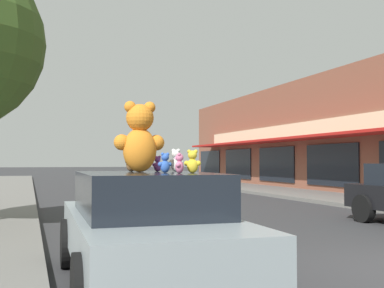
% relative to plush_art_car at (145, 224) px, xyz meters
% --- Properties ---
extents(plush_art_car, '(2.04, 4.45, 1.43)m').
position_rel_plush_art_car_xyz_m(plush_art_car, '(0.00, 0.00, 0.00)').
color(plush_art_car, '#8C999E').
rests_on(plush_art_car, ground_plane).
extents(teddy_bear_giant, '(0.70, 0.43, 0.95)m').
position_rel_plush_art_car_xyz_m(teddy_bear_giant, '(0.00, 0.37, 1.11)').
color(teddy_bear_giant, orange).
rests_on(teddy_bear_giant, plush_art_car).
extents(teddy_bear_brown, '(0.22, 0.25, 0.35)m').
position_rel_plush_art_car_xyz_m(teddy_bear_brown, '(-0.06, 0.62, 0.82)').
color(teddy_bear_brown, olive).
rests_on(teddy_bear_brown, plush_art_car).
extents(teddy_bear_blue, '(0.19, 0.12, 0.25)m').
position_rel_plush_art_car_xyz_m(teddy_bear_blue, '(0.21, -0.15, 0.78)').
color(teddy_bear_blue, blue).
rests_on(teddy_bear_blue, plush_art_car).
extents(teddy_bear_yellow, '(0.22, 0.16, 0.29)m').
position_rel_plush_art_car_xyz_m(teddy_bear_yellow, '(0.49, -0.42, 0.79)').
color(teddy_bear_yellow, yellow).
rests_on(teddy_bear_yellow, plush_art_car).
extents(teddy_bear_pink, '(0.14, 0.18, 0.24)m').
position_rel_plush_art_car_xyz_m(teddy_bear_pink, '(0.28, -0.55, 0.77)').
color(teddy_bear_pink, pink).
rests_on(teddy_bear_pink, plush_art_car).
extents(teddy_bear_purple, '(0.16, 0.15, 0.22)m').
position_rel_plush_art_car_xyz_m(teddy_bear_purple, '(0.30, 0.54, 0.76)').
color(teddy_bear_purple, purple).
rests_on(teddy_bear_purple, plush_art_car).
extents(teddy_bear_white, '(0.21, 0.23, 0.32)m').
position_rel_plush_art_car_xyz_m(teddy_bear_white, '(0.58, 0.60, 0.81)').
color(teddy_bear_white, white).
rests_on(teddy_bear_white, plush_art_car).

